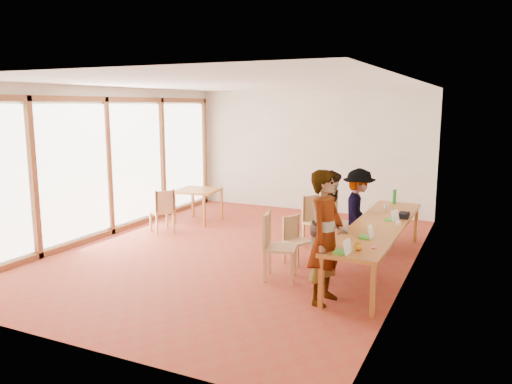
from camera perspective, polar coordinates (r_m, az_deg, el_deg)
ground at (r=9.18m, az=-2.04°, el=-6.79°), size 8.00×8.00×0.00m
wall_back at (r=12.54m, az=6.32°, el=4.66°), size 6.00×0.10×3.00m
wall_front at (r=5.67m, az=-20.97°, el=-2.37°), size 6.00×0.10×3.00m
wall_right at (r=7.97m, az=17.46°, el=1.23°), size 0.10×8.00×3.00m
window_wall at (r=10.55m, az=-16.57°, el=3.32°), size 0.10×8.00×3.00m
ceiling at (r=8.80m, az=-2.17°, el=12.39°), size 6.00×8.00×0.04m
communal_table at (r=8.29m, az=13.84°, el=-3.89°), size 0.80×4.00×0.75m
side_table at (r=11.38m, az=-6.65°, el=-0.10°), size 0.90×0.90×0.75m
chair_near at (r=7.65m, az=2.01°, el=-5.35°), size 0.58×0.58×0.55m
chair_mid at (r=8.46m, az=4.40°, el=-4.83°), size 0.49×0.49×0.43m
chair_far at (r=9.47m, az=6.68°, el=-2.63°), size 0.59×0.59×0.51m
chair_empty at (r=9.55m, az=9.18°, el=-2.72°), size 0.49×0.49×0.50m
chair_spare at (r=10.52m, az=-10.54°, el=-1.63°), size 0.59×0.59×0.49m
person_near at (r=6.72m, az=7.97°, el=-5.15°), size 0.51×0.71×1.81m
person_mid at (r=7.78m, az=8.44°, el=-3.62°), size 0.69×0.85×1.66m
person_far at (r=9.14m, az=11.60°, el=-2.12°), size 0.74×1.08×1.53m
laptop_near at (r=6.58m, az=10.07°, el=-6.48°), size 0.21×0.24×0.19m
laptop_mid at (r=7.38m, az=12.67°, el=-4.75°), size 0.20×0.23×0.19m
laptop_far at (r=8.58m, az=15.37°, el=-2.84°), size 0.24×0.26×0.18m
yellow_mug at (r=6.75m, az=11.60°, el=-6.17°), size 0.12×0.12×0.09m
green_bottle at (r=10.00m, az=15.54°, el=-0.52°), size 0.07×0.07×0.28m
clear_glass at (r=9.52m, az=14.66°, el=-1.58°), size 0.07×0.07×0.09m
condiment_cup at (r=8.30m, az=15.96°, el=-3.42°), size 0.08×0.08×0.06m
pink_phone at (r=6.90m, az=13.35°, el=-6.21°), size 0.05×0.10×0.01m
black_pouch at (r=8.82m, az=16.55°, el=-2.57°), size 0.16×0.26×0.09m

